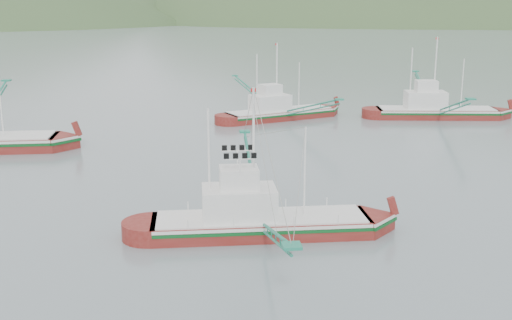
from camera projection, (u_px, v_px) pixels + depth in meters
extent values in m
plane|color=slate|center=(267.00, 238.00, 37.51)|extent=(1200.00, 1200.00, 0.00)
cube|color=maroon|center=(261.00, 231.00, 38.05)|extent=(12.90, 3.57, 1.72)
cube|color=silver|center=(261.00, 220.00, 37.87)|extent=(12.65, 3.63, 0.19)
cube|color=#0A4C1C|center=(261.00, 223.00, 37.92)|extent=(12.65, 3.65, 0.19)
cube|color=silver|center=(261.00, 217.00, 37.83)|extent=(12.26, 3.39, 0.10)
cube|color=silver|center=(239.00, 203.00, 37.49)|extent=(4.32, 2.79, 1.89)
cube|color=silver|center=(239.00, 178.00, 37.11)|extent=(2.25, 1.91, 1.20)
cylinder|color=white|center=(254.00, 154.00, 36.86)|extent=(0.14, 0.14, 7.72)
cylinder|color=white|center=(209.00, 165.00, 36.75)|extent=(0.12, 0.12, 6.56)
cylinder|color=white|center=(305.00, 172.00, 37.43)|extent=(0.10, 0.10, 5.40)
cube|color=maroon|center=(280.00, 118.00, 74.79)|extent=(13.30, 8.05, 1.73)
cube|color=silver|center=(280.00, 111.00, 74.61)|extent=(13.09, 8.02, 0.19)
cube|color=#0A4C1C|center=(280.00, 113.00, 74.67)|extent=(13.09, 8.03, 0.19)
cube|color=silver|center=(280.00, 110.00, 74.57)|extent=(12.64, 7.65, 0.10)
cube|color=silver|center=(270.00, 103.00, 73.76)|extent=(5.04, 4.18, 1.90)
cube|color=silver|center=(270.00, 90.00, 73.38)|extent=(2.79, 2.60, 1.21)
cylinder|color=white|center=(277.00, 77.00, 73.44)|extent=(0.14, 0.14, 7.77)
cylinder|color=white|center=(257.00, 84.00, 72.39)|extent=(0.12, 0.12, 6.61)
cylinder|color=white|center=(299.00, 86.00, 75.11)|extent=(0.10, 0.10, 5.44)
cube|color=maroon|center=(436.00, 116.00, 75.52)|extent=(14.21, 5.53, 1.84)
cube|color=silver|center=(437.00, 110.00, 75.33)|extent=(13.94, 5.57, 0.20)
cube|color=#0A4C1C|center=(436.00, 112.00, 75.39)|extent=(13.95, 5.59, 0.20)
cube|color=silver|center=(437.00, 108.00, 75.28)|extent=(13.50, 5.26, 0.11)
cube|color=silver|center=(425.00, 100.00, 75.09)|extent=(4.97, 3.55, 2.03)
cube|color=silver|center=(426.00, 86.00, 74.68)|extent=(2.65, 2.34, 1.29)
cylinder|color=white|center=(435.00, 73.00, 74.30)|extent=(0.15, 0.15, 8.30)
cylinder|color=white|center=(411.00, 79.00, 74.52)|extent=(0.13, 0.13, 7.06)
cylinder|color=white|center=(462.00, 84.00, 74.52)|extent=(0.11, 0.11, 5.81)
cylinder|color=white|center=(0.00, 101.00, 58.39)|extent=(0.13, 0.13, 6.64)
ellipsoid|color=slate|center=(222.00, 15.00, 580.68)|extent=(960.00, 400.00, 240.00)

